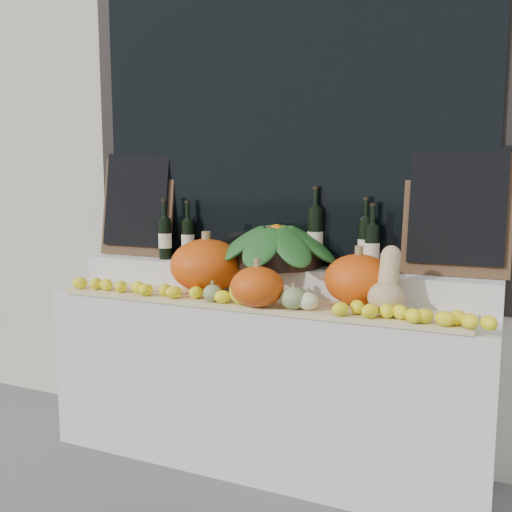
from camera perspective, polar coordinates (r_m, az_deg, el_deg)
storefront_facade at (r=3.65m, az=5.43°, el=19.46°), size 7.00×0.94×4.50m
display_sill at (r=3.09m, az=0.58°, el=-12.43°), size 2.30×0.55×0.88m
rear_tier at (r=3.08m, az=1.71°, el=-2.43°), size 2.30×0.25×0.16m
straw_bedding at (r=2.85m, az=-0.41°, el=-4.66°), size 2.10×0.32×0.02m
pumpkin_left at (r=3.04m, az=-4.98°, el=-0.94°), size 0.50×0.50×0.28m
pumpkin_right at (r=2.77m, az=10.19°, el=-2.33°), size 0.40×0.40×0.24m
pumpkin_center at (r=2.69m, az=0.11°, el=-3.08°), size 0.28×0.28×0.19m
butternut_squash at (r=2.62m, az=13.00°, el=-3.02°), size 0.16×0.22×0.30m
decorative_gourds at (r=2.70m, az=0.66°, el=-3.92°), size 0.58×0.13×0.16m
lemon_heap at (r=2.74m, az=-1.37°, el=-4.21°), size 2.20×0.16×0.06m
produce_bowl at (r=3.03m, az=2.06°, el=1.04°), size 0.70×0.70×0.24m
wine_bottle_far_left at (r=3.35m, az=-9.08°, el=1.80°), size 0.08×0.08×0.35m
wine_bottle_near_left at (r=3.32m, az=-6.83°, el=1.71°), size 0.08×0.08×0.34m
wine_bottle_tall at (r=3.03m, az=5.93°, el=1.93°), size 0.08×0.08×0.42m
wine_bottle_near_right at (r=2.93m, az=10.88°, el=1.15°), size 0.08×0.08×0.37m
wine_bottle_far_right at (r=2.89m, az=11.51°, el=0.77°), size 0.08×0.08×0.35m
chalkboard_left at (r=3.54m, az=-11.80°, el=5.28°), size 0.50×0.12×0.62m
chalkboard_right at (r=2.88m, az=19.46°, el=4.46°), size 0.50×0.12×0.62m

